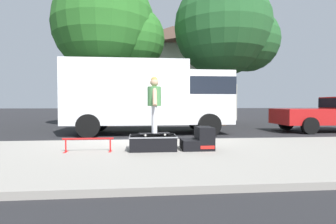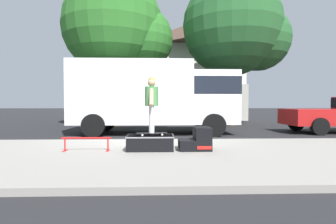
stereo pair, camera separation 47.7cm
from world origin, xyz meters
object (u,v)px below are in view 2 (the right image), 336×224
skater_kid (152,100)px  street_tree_neighbour (119,30)px  skateboard (152,133)px  kicker_ramp (197,140)px  street_tree_main (237,30)px  grind_rail (86,141)px  skate_box (150,142)px  box_truck (155,94)px

skater_kid → street_tree_neighbour: 9.95m
skateboard → skater_kid: (0.00, -0.00, 0.84)m
skater_kid → street_tree_neighbour: (-2.12, 8.77, 4.19)m
kicker_ramp → street_tree_main: 10.97m
grind_rail → skater_kid: bearing=2.7°
skater_kid → skate_box: bearing=162.7°
kicker_ramp → skateboard: (-1.16, -0.01, 0.19)m
grind_rail → skateboard: bearing=2.7°
skate_box → kicker_ramp: kicker_ramp is taller
box_truck → street_tree_neighbour: bearing=117.9°
skateboard → street_tree_main: 11.33m
kicker_ramp → skater_kid: size_ratio=0.56×
skater_kid → box_truck: 4.75m
skateboard → box_truck: bearing=89.8°
skateboard → skater_kid: bearing=-89.8°
skateboard → grind_rail: bearing=-177.3°
skateboard → street_tree_neighbour: (-2.12, 8.77, 5.04)m
kicker_ramp → skate_box: bearing=180.0°
box_truck → skateboard: bearing=-90.2°
skate_box → skater_kid: 1.07m
skateboard → skater_kid: skater_kid is taller
street_tree_main → street_tree_neighbour: size_ratio=1.01×
box_truck → street_tree_main: bearing=40.8°
street_tree_main → grind_rail: bearing=-125.7°
street_tree_main → kicker_ramp: bearing=-112.4°
grind_rail → skateboard: skateboard is taller
street_tree_main → box_truck: bearing=-139.2°
box_truck → street_tree_neighbour: street_tree_neighbour is taller
skate_box → street_tree_main: street_tree_main is taller
skate_box → box_truck: 4.93m
skate_box → skateboard: skateboard is taller
street_tree_neighbour → skateboard: bearing=-76.4°
kicker_ramp → skateboard: bearing=-179.5°
box_truck → skate_box: bearing=-90.7°
kicker_ramp → box_truck: 5.05m
skate_box → kicker_ramp: (1.19, -0.00, 0.04)m
grind_rail → street_tree_main: (6.43, 8.96, 5.31)m
skater_kid → box_truck: box_truck is taller
grind_rail → skateboard: 1.62m
kicker_ramp → box_truck: box_truck is taller
kicker_ramp → skater_kid: bearing=-179.5°
street_tree_neighbour → box_truck: bearing=-62.1°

